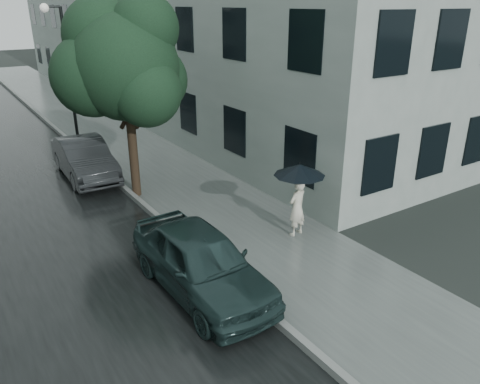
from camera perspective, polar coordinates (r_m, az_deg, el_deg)
ground at (r=10.19m, az=9.61°, el=-10.87°), size 120.00×120.00×0.00m
sidewalk at (r=19.94m, az=-13.72°, el=5.51°), size 3.50×60.00×0.01m
kerb_near at (r=19.43m, az=-18.79°, el=4.73°), size 0.15×60.00×0.15m
building_near at (r=28.09m, az=-9.72°, el=19.82°), size 7.02×36.00×9.00m
pedestrian at (r=11.75m, az=6.96°, el=-1.91°), size 0.60×0.46×1.48m
umbrella at (r=11.38m, az=7.28°, el=2.70°), size 1.56×1.56×1.00m
street_tree at (r=13.87m, az=-13.97°, el=14.80°), size 3.91×3.55×5.78m
lamp_post at (r=19.76m, az=-20.60°, el=13.86°), size 0.84×0.39×5.46m
car_near at (r=9.50m, az=-4.80°, el=-8.42°), size 1.67×4.00×1.35m
car_far at (r=16.47m, az=-18.43°, el=3.88°), size 1.50×3.99×1.30m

